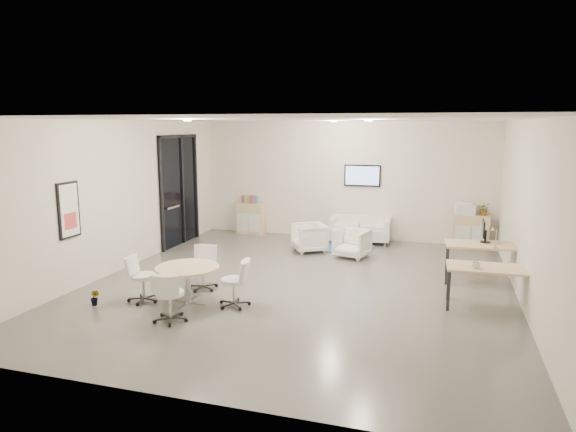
{
  "coord_description": "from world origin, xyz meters",
  "views": [
    {
      "loc": [
        2.61,
        -9.32,
        3.09
      ],
      "look_at": [
        -0.36,
        0.4,
        1.29
      ],
      "focal_mm": 32.0,
      "sensor_mm": 36.0,
      "label": 1
    }
  ],
  "objects_px": {
    "loveseat": "(360,230)",
    "armchair_left": "(309,236)",
    "sideboard_right": "(471,231)",
    "armchair_right": "(352,242)",
    "desk_front": "(490,271)",
    "round_table": "(187,271)",
    "sideboard_left": "(251,218)",
    "desk_rear": "(485,248)"
  },
  "relations": [
    {
      "from": "sideboard_right",
      "to": "armchair_left",
      "type": "xyz_separation_m",
      "value": [
        -3.84,
        -1.6,
        -0.04
      ]
    },
    {
      "from": "sideboard_left",
      "to": "sideboard_right",
      "type": "xyz_separation_m",
      "value": [
        5.99,
        -0.0,
        -0.01
      ]
    },
    {
      "from": "armchair_right",
      "to": "desk_front",
      "type": "height_order",
      "value": "armchair_right"
    },
    {
      "from": "sideboard_left",
      "to": "loveseat",
      "type": "xyz_separation_m",
      "value": [
        3.18,
        -0.17,
        -0.12
      ]
    },
    {
      "from": "sideboard_right",
      "to": "desk_front",
      "type": "xyz_separation_m",
      "value": [
        0.1,
        -4.6,
        0.23
      ]
    },
    {
      "from": "round_table",
      "to": "sideboard_left",
      "type": "bearing_deg",
      "value": 100.39
    },
    {
      "from": "armchair_right",
      "to": "desk_rear",
      "type": "xyz_separation_m",
      "value": [
        2.85,
        -1.22,
        0.34
      ]
    },
    {
      "from": "loveseat",
      "to": "desk_rear",
      "type": "relative_size",
      "value": 1.04
    },
    {
      "from": "loveseat",
      "to": "desk_front",
      "type": "relative_size",
      "value": 1.15
    },
    {
      "from": "armchair_left",
      "to": "armchair_right",
      "type": "height_order",
      "value": "armchair_left"
    },
    {
      "from": "round_table",
      "to": "armchair_right",
      "type": "bearing_deg",
      "value": 61.41
    },
    {
      "from": "loveseat",
      "to": "armchair_left",
      "type": "relative_size",
      "value": 2.13
    },
    {
      "from": "sideboard_left",
      "to": "sideboard_right",
      "type": "relative_size",
      "value": 1.03
    },
    {
      "from": "sideboard_left",
      "to": "sideboard_right",
      "type": "height_order",
      "value": "sideboard_left"
    },
    {
      "from": "desk_front",
      "to": "armchair_left",
      "type": "bearing_deg",
      "value": 140.64
    },
    {
      "from": "sideboard_left",
      "to": "desk_rear",
      "type": "distance_m",
      "value": 6.85
    },
    {
      "from": "armchair_left",
      "to": "desk_rear",
      "type": "xyz_separation_m",
      "value": [
        3.97,
        -1.47,
        0.32
      ]
    },
    {
      "from": "sideboard_left",
      "to": "round_table",
      "type": "distance_m",
      "value": 5.97
    },
    {
      "from": "sideboard_left",
      "to": "desk_front",
      "type": "bearing_deg",
      "value": -37.07
    },
    {
      "from": "armchair_right",
      "to": "round_table",
      "type": "bearing_deg",
      "value": -104.23
    },
    {
      "from": "desk_rear",
      "to": "round_table",
      "type": "bearing_deg",
      "value": -156.19
    },
    {
      "from": "armchair_right",
      "to": "desk_rear",
      "type": "relative_size",
      "value": 0.47
    },
    {
      "from": "armchair_right",
      "to": "desk_rear",
      "type": "bearing_deg",
      "value": -8.74
    },
    {
      "from": "armchair_left",
      "to": "desk_front",
      "type": "bearing_deg",
      "value": 20.49
    },
    {
      "from": "desk_front",
      "to": "loveseat",
      "type": "bearing_deg",
      "value": 121.2
    },
    {
      "from": "sideboard_left",
      "to": "loveseat",
      "type": "bearing_deg",
      "value": -3.08
    },
    {
      "from": "sideboard_right",
      "to": "armchair_left",
      "type": "height_order",
      "value": "sideboard_right"
    },
    {
      "from": "desk_front",
      "to": "round_table",
      "type": "height_order",
      "value": "desk_front"
    },
    {
      "from": "desk_rear",
      "to": "desk_front",
      "type": "xyz_separation_m",
      "value": [
        -0.03,
        -1.53,
        -0.05
      ]
    },
    {
      "from": "desk_rear",
      "to": "round_table",
      "type": "xyz_separation_m",
      "value": [
        -5.04,
        -2.8,
        -0.12
      ]
    },
    {
      "from": "sideboard_right",
      "to": "armchair_right",
      "type": "distance_m",
      "value": 3.3
    },
    {
      "from": "armchair_left",
      "to": "round_table",
      "type": "height_order",
      "value": "armchair_left"
    },
    {
      "from": "loveseat",
      "to": "armchair_right",
      "type": "xyz_separation_m",
      "value": [
        0.08,
        -1.68,
        0.05
      ]
    },
    {
      "from": "loveseat",
      "to": "armchair_left",
      "type": "bearing_deg",
      "value": -130.49
    },
    {
      "from": "armchair_right",
      "to": "round_table",
      "type": "relative_size",
      "value": 0.68
    },
    {
      "from": "armchair_left",
      "to": "round_table",
      "type": "bearing_deg",
      "value": -46.34
    },
    {
      "from": "armchair_right",
      "to": "desk_front",
      "type": "xyz_separation_m",
      "value": [
        2.82,
        -2.75,
        0.28
      ]
    },
    {
      "from": "desk_rear",
      "to": "round_table",
      "type": "distance_m",
      "value": 5.77
    },
    {
      "from": "sideboard_left",
      "to": "armchair_left",
      "type": "xyz_separation_m",
      "value": [
        2.15,
        -1.6,
        -0.05
      ]
    },
    {
      "from": "sideboard_left",
      "to": "desk_rear",
      "type": "bearing_deg",
      "value": -26.66
    },
    {
      "from": "desk_front",
      "to": "round_table",
      "type": "relative_size",
      "value": 1.29
    },
    {
      "from": "desk_front",
      "to": "round_table",
      "type": "distance_m",
      "value": 5.17
    }
  ]
}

